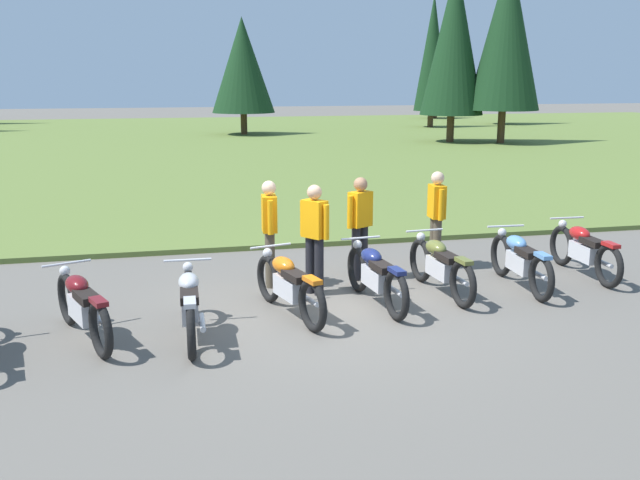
{
  "coord_description": "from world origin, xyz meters",
  "views": [
    {
      "loc": [
        -2.23,
        -9.09,
        3.21
      ],
      "look_at": [
        0.0,
        0.6,
        0.9
      ],
      "focal_mm": 39.47,
      "sensor_mm": 36.0,
      "label": 1
    }
  ],
  "objects_px": {
    "rider_near_row_end": "(314,233)",
    "rider_with_back_turned": "(360,222)",
    "motorcycle_navy": "(376,275)",
    "motorcycle_maroon": "(82,306)",
    "motorcycle_olive": "(440,266)",
    "rider_checking_bike": "(436,214)",
    "motorcycle_silver": "(190,304)",
    "motorcycle_orange": "(289,285)",
    "motorcycle_red": "(584,250)",
    "motorcycle_sky_blue": "(520,260)",
    "rider_in_hivis_vest": "(269,227)"
  },
  "relations": [
    {
      "from": "motorcycle_silver",
      "to": "motorcycle_navy",
      "type": "bearing_deg",
      "value": 15.59
    },
    {
      "from": "rider_near_row_end",
      "to": "motorcycle_silver",
      "type": "bearing_deg",
      "value": -143.08
    },
    {
      "from": "rider_near_row_end",
      "to": "rider_with_back_turned",
      "type": "distance_m",
      "value": 1.07
    },
    {
      "from": "motorcycle_olive",
      "to": "rider_with_back_turned",
      "type": "distance_m",
      "value": 1.5
    },
    {
      "from": "motorcycle_silver",
      "to": "rider_checking_bike",
      "type": "xyz_separation_m",
      "value": [
        4.26,
        2.44,
        0.51
      ]
    },
    {
      "from": "motorcycle_orange",
      "to": "motorcycle_sky_blue",
      "type": "xyz_separation_m",
      "value": [
        3.74,
        0.49,
        0.0
      ]
    },
    {
      "from": "motorcycle_sky_blue",
      "to": "motorcycle_red",
      "type": "relative_size",
      "value": 1.0
    },
    {
      "from": "rider_checking_bike",
      "to": "rider_in_hivis_vest",
      "type": "distance_m",
      "value": 2.96
    },
    {
      "from": "motorcycle_olive",
      "to": "rider_checking_bike",
      "type": "distance_m",
      "value": 1.57
    },
    {
      "from": "motorcycle_navy",
      "to": "rider_near_row_end",
      "type": "xyz_separation_m",
      "value": [
        -0.74,
        0.7,
        0.51
      ]
    },
    {
      "from": "motorcycle_orange",
      "to": "rider_with_back_turned",
      "type": "height_order",
      "value": "rider_with_back_turned"
    },
    {
      "from": "motorcycle_orange",
      "to": "motorcycle_sky_blue",
      "type": "height_order",
      "value": "same"
    },
    {
      "from": "motorcycle_sky_blue",
      "to": "rider_in_hivis_vest",
      "type": "distance_m",
      "value": 3.93
    },
    {
      "from": "motorcycle_red",
      "to": "rider_checking_bike",
      "type": "relative_size",
      "value": 1.26
    },
    {
      "from": "motorcycle_silver",
      "to": "motorcycle_red",
      "type": "xyz_separation_m",
      "value": [
        6.46,
        1.43,
        0.0
      ]
    },
    {
      "from": "motorcycle_red",
      "to": "rider_with_back_turned",
      "type": "distance_m",
      "value": 3.75
    },
    {
      "from": "motorcycle_maroon",
      "to": "motorcycle_olive",
      "type": "relative_size",
      "value": 0.95
    },
    {
      "from": "motorcycle_orange",
      "to": "rider_checking_bike",
      "type": "relative_size",
      "value": 1.23
    },
    {
      "from": "motorcycle_orange",
      "to": "rider_with_back_turned",
      "type": "xyz_separation_m",
      "value": [
        1.44,
        1.5,
        0.51
      ]
    },
    {
      "from": "motorcycle_maroon",
      "to": "motorcycle_navy",
      "type": "xyz_separation_m",
      "value": [
        3.97,
        0.53,
        0.0
      ]
    },
    {
      "from": "motorcycle_silver",
      "to": "rider_with_back_turned",
      "type": "bearing_deg",
      "value": 36.23
    },
    {
      "from": "motorcycle_orange",
      "to": "rider_in_hivis_vest",
      "type": "height_order",
      "value": "rider_in_hivis_vest"
    },
    {
      "from": "motorcycle_maroon",
      "to": "motorcycle_navy",
      "type": "height_order",
      "value": "same"
    },
    {
      "from": "motorcycle_maroon",
      "to": "rider_checking_bike",
      "type": "distance_m",
      "value": 6.01
    },
    {
      "from": "motorcycle_silver",
      "to": "motorcycle_orange",
      "type": "bearing_deg",
      "value": 22.17
    },
    {
      "from": "motorcycle_olive",
      "to": "rider_with_back_turned",
      "type": "relative_size",
      "value": 1.26
    },
    {
      "from": "motorcycle_maroon",
      "to": "rider_with_back_turned",
      "type": "distance_m",
      "value": 4.53
    },
    {
      "from": "rider_near_row_end",
      "to": "rider_with_back_turned",
      "type": "height_order",
      "value": "same"
    },
    {
      "from": "motorcycle_silver",
      "to": "motorcycle_orange",
      "type": "xyz_separation_m",
      "value": [
        1.36,
        0.55,
        0.0
      ]
    },
    {
      "from": "motorcycle_navy",
      "to": "motorcycle_maroon",
      "type": "bearing_deg",
      "value": -172.46
    },
    {
      "from": "motorcycle_navy",
      "to": "motorcycle_sky_blue",
      "type": "xyz_separation_m",
      "value": [
        2.44,
        0.3,
        0.0
      ]
    },
    {
      "from": "motorcycle_navy",
      "to": "motorcycle_red",
      "type": "xyz_separation_m",
      "value": [
        3.8,
        0.69,
        0.0
      ]
    },
    {
      "from": "motorcycle_orange",
      "to": "rider_near_row_end",
      "type": "distance_m",
      "value": 1.17
    },
    {
      "from": "motorcycle_maroon",
      "to": "motorcycle_red",
      "type": "bearing_deg",
      "value": 8.89
    },
    {
      "from": "motorcycle_olive",
      "to": "motorcycle_red",
      "type": "bearing_deg",
      "value": 8.5
    },
    {
      "from": "rider_in_hivis_vest",
      "to": "motorcycle_maroon",
      "type": "bearing_deg",
      "value": -145.8
    },
    {
      "from": "rider_with_back_turned",
      "to": "rider_in_hivis_vest",
      "type": "bearing_deg",
      "value": -178.23
    },
    {
      "from": "motorcycle_navy",
      "to": "rider_near_row_end",
      "type": "relative_size",
      "value": 1.26
    },
    {
      "from": "motorcycle_silver",
      "to": "rider_near_row_end",
      "type": "relative_size",
      "value": 1.26
    },
    {
      "from": "motorcycle_sky_blue",
      "to": "motorcycle_olive",
      "type": "bearing_deg",
      "value": -179.37
    },
    {
      "from": "motorcycle_silver",
      "to": "motorcycle_orange",
      "type": "relative_size",
      "value": 1.02
    },
    {
      "from": "motorcycle_red",
      "to": "rider_with_back_turned",
      "type": "xyz_separation_m",
      "value": [
        -3.66,
        0.62,
        0.51
      ]
    },
    {
      "from": "motorcycle_maroon",
      "to": "motorcycle_orange",
      "type": "bearing_deg",
      "value": 7.2
    },
    {
      "from": "motorcycle_silver",
      "to": "motorcycle_olive",
      "type": "height_order",
      "value": "same"
    },
    {
      "from": "motorcycle_navy",
      "to": "motorcycle_olive",
      "type": "xyz_separation_m",
      "value": [
        1.11,
        0.29,
        0.0
      ]
    },
    {
      "from": "motorcycle_orange",
      "to": "rider_in_hivis_vest",
      "type": "bearing_deg",
      "value": 91.16
    },
    {
      "from": "motorcycle_olive",
      "to": "motorcycle_sky_blue",
      "type": "distance_m",
      "value": 1.33
    },
    {
      "from": "motorcycle_red",
      "to": "motorcycle_silver",
      "type": "bearing_deg",
      "value": -167.5
    },
    {
      "from": "motorcycle_silver",
      "to": "motorcycle_navy",
      "type": "height_order",
      "value": "same"
    },
    {
      "from": "motorcycle_sky_blue",
      "to": "rider_checking_bike",
      "type": "bearing_deg",
      "value": 121.2
    }
  ]
}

